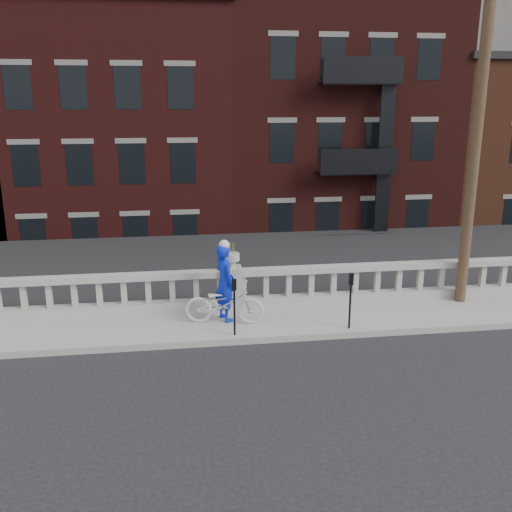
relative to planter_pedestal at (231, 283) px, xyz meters
The scene contains 10 objects.
ground 4.04m from the planter_pedestal, 90.00° to the right, with size 120.00×120.00×0.00m, color black.
sidewalk 1.21m from the planter_pedestal, 90.00° to the right, with size 32.00×2.20×0.15m, color gray.
balustrade 0.19m from the planter_pedestal, ahead, with size 28.00×0.34×1.03m.
planter_pedestal is the anchor object (origin of this frame).
lower_level 19.19m from the planter_pedestal, 88.31° to the left, with size 80.00×44.00×20.80m.
utility_pole 7.61m from the planter_pedestal, ahead, with size 1.60×0.28×10.00m.
parking_meter_b 1.81m from the planter_pedestal, 93.46° to the right, with size 0.10×0.09×1.36m.
parking_meter_c 3.20m from the planter_pedestal, 34.29° to the right, with size 0.10×0.09×1.36m.
bicycle 1.08m from the planter_pedestal, 104.68° to the right, with size 0.67×1.93×1.01m, color silver.
cyclist 0.89m from the planter_pedestal, 106.32° to the right, with size 0.70×0.46×1.93m, color #0D20C4.
Camera 1 is at (-1.35, -10.07, 5.47)m, focal length 40.00 mm.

